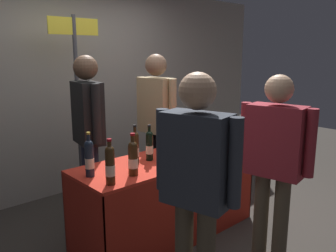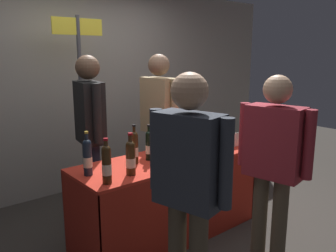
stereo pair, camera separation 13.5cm
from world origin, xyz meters
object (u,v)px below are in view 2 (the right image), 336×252
(taster_foreground_right, at_px, (188,179))
(tasting_table, at_px, (168,183))
(wine_glass_near_vendor, at_px, (199,139))
(featured_wine_bottle, at_px, (131,157))
(display_bottle_0, at_px, (149,145))
(flower_vase, at_px, (171,150))
(booth_signpost, at_px, (81,91))
(vendor_presenter, at_px, (90,125))

(taster_foreground_right, bearing_deg, tasting_table, -46.65)
(wine_glass_near_vendor, bearing_deg, tasting_table, -175.75)
(featured_wine_bottle, relative_size, display_bottle_0, 1.05)
(wine_glass_near_vendor, bearing_deg, featured_wine_bottle, -168.41)
(tasting_table, height_order, taster_foreground_right, taster_foreground_right)
(flower_vase, distance_m, taster_foreground_right, 0.93)
(featured_wine_bottle, height_order, taster_foreground_right, taster_foreground_right)
(tasting_table, height_order, display_bottle_0, display_bottle_0)
(booth_signpost, bearing_deg, taster_foreground_right, -98.76)
(flower_vase, distance_m, vendor_presenter, 0.92)
(tasting_table, bearing_deg, flower_vase, -119.16)
(display_bottle_0, xyz_separation_m, flower_vase, (0.09, -0.20, -0.02))
(flower_vase, bearing_deg, wine_glass_near_vendor, 19.01)
(tasting_table, bearing_deg, featured_wine_bottle, -162.59)
(tasting_table, bearing_deg, wine_glass_near_vendor, 4.25)
(flower_vase, xyz_separation_m, taster_foreground_right, (-0.52, -0.77, 0.07))
(wine_glass_near_vendor, bearing_deg, flower_vase, -160.99)
(tasting_table, distance_m, flower_vase, 0.41)
(display_bottle_0, height_order, booth_signpost, booth_signpost)
(booth_signpost, bearing_deg, wine_glass_near_vendor, -57.96)
(vendor_presenter, xyz_separation_m, booth_signpost, (0.14, 0.46, 0.30))
(tasting_table, height_order, featured_wine_bottle, featured_wine_bottle)
(wine_glass_near_vendor, xyz_separation_m, booth_signpost, (-0.71, 1.13, 0.45))
(tasting_table, height_order, booth_signpost, booth_signpost)
(taster_foreground_right, relative_size, booth_signpost, 0.77)
(flower_vase, distance_m, booth_signpost, 1.39)
(vendor_presenter, bearing_deg, flower_vase, 31.48)
(booth_signpost, bearing_deg, vendor_presenter, -106.99)
(wine_glass_near_vendor, bearing_deg, vendor_presenter, 141.45)
(tasting_table, relative_size, display_bottle_0, 5.51)
(tasting_table, xyz_separation_m, taster_foreground_right, (-0.60, -0.92, 0.44))
(wine_glass_near_vendor, xyz_separation_m, taster_foreground_right, (-1.03, -0.95, 0.10))
(display_bottle_0, distance_m, taster_foreground_right, 1.06)
(display_bottle_0, bearing_deg, tasting_table, -17.69)
(display_bottle_0, relative_size, vendor_presenter, 0.19)
(display_bottle_0, relative_size, flower_vase, 0.82)
(featured_wine_bottle, distance_m, taster_foreground_right, 0.76)
(featured_wine_bottle, xyz_separation_m, vendor_presenter, (0.10, 0.87, 0.10))
(vendor_presenter, height_order, booth_signpost, booth_signpost)
(featured_wine_bottle, distance_m, display_bottle_0, 0.41)
(featured_wine_bottle, xyz_separation_m, display_bottle_0, (0.34, 0.22, -0.01))
(display_bottle_0, relative_size, taster_foreground_right, 0.20)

